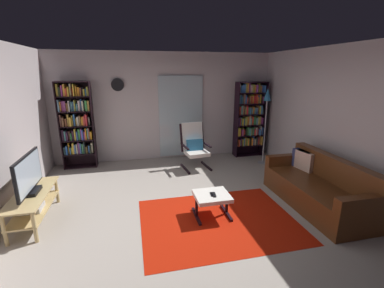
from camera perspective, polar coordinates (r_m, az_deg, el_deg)
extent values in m
plane|color=#AAA096|center=(4.26, -0.05, -14.86)|extent=(7.02, 7.02, 0.00)
cube|color=beige|center=(6.59, -5.78, 8.00)|extent=(5.60, 0.06, 2.60)
cube|color=beige|center=(5.10, 31.07, 3.62)|extent=(0.06, 6.00, 2.60)
cube|color=silver|center=(6.62, -2.38, 5.91)|extent=(1.10, 0.01, 2.00)
cube|color=#BC1B08|center=(4.12, 5.65, -16.08)|extent=(2.27, 1.75, 0.01)
cube|color=tan|center=(4.52, -31.35, -9.16)|extent=(0.45, 1.21, 0.02)
cube|color=tan|center=(4.62, -30.92, -11.87)|extent=(0.41, 1.15, 0.02)
cylinder|color=tan|center=(4.09, -30.90, -15.21)|extent=(0.05, 0.05, 0.43)
cylinder|color=tan|center=(5.05, -27.20, -8.92)|extent=(0.05, 0.05, 0.43)
cylinder|color=tan|center=(4.21, -35.53, -15.05)|extent=(0.05, 0.05, 0.43)
cylinder|color=tan|center=(5.15, -30.98, -8.98)|extent=(0.05, 0.05, 0.43)
cube|color=silver|center=(4.54, -31.26, -11.73)|extent=(0.27, 0.28, 0.07)
cube|color=black|center=(4.51, -31.41, -8.74)|extent=(0.20, 0.32, 0.05)
cube|color=black|center=(4.41, -31.93, -5.33)|extent=(0.04, 0.93, 0.52)
cube|color=silver|center=(4.40, -31.67, -5.32)|extent=(0.01, 0.87, 0.47)
cube|color=black|center=(6.51, -26.61, 3.41)|extent=(0.02, 0.30, 1.95)
cube|color=black|center=(6.38, -20.54, 3.86)|extent=(0.02, 0.30, 1.95)
cube|color=black|center=(6.57, -23.40, 3.89)|extent=(0.71, 0.02, 1.95)
cube|color=black|center=(6.68, -22.72, -4.42)|extent=(0.68, 0.28, 0.02)
cube|color=black|center=(6.58, -23.00, -1.89)|extent=(0.68, 0.28, 0.02)
cube|color=black|center=(6.50, -23.30, 0.84)|extent=(0.68, 0.28, 0.02)
cube|color=black|center=(6.43, -23.61, 3.64)|extent=(0.68, 0.28, 0.02)
cube|color=black|center=(6.38, -23.92, 6.48)|extent=(0.68, 0.28, 0.02)
cube|color=black|center=(6.35, -24.25, 9.37)|extent=(0.68, 0.28, 0.02)
cube|color=black|center=(6.33, -24.56, 12.14)|extent=(0.68, 0.28, 0.02)
cube|color=#1D3030|center=(6.63, -25.65, -1.19)|extent=(0.04, 0.24, 0.18)
cube|color=#2955A9|center=(6.61, -25.33, -1.09)|extent=(0.03, 0.23, 0.21)
cube|color=orange|center=(6.60, -25.04, -0.81)|extent=(0.02, 0.11, 0.27)
cube|color=#3266A0|center=(6.59, -24.74, -1.26)|extent=(0.03, 0.13, 0.16)
cube|color=gold|center=(6.58, -24.47, -1.28)|extent=(0.02, 0.10, 0.16)
cube|color=gold|center=(6.56, -24.25, -0.86)|extent=(0.04, 0.12, 0.25)
cube|color=#3B65AB|center=(6.56, -23.91, -1.03)|extent=(0.03, 0.11, 0.21)
cube|color=beige|center=(6.54, -23.56, -0.94)|extent=(0.03, 0.14, 0.23)
cube|color=#8A438C|center=(6.57, -23.19, -0.66)|extent=(0.03, 0.17, 0.27)
cube|color=#3B6BA6|center=(6.54, -22.87, -0.78)|extent=(0.03, 0.17, 0.25)
cube|color=#3C8752|center=(6.54, -22.49, -0.84)|extent=(0.03, 0.15, 0.22)
cube|color=#202E30|center=(6.51, -22.18, -0.67)|extent=(0.02, 0.18, 0.27)
cube|color=brown|center=(6.52, -21.78, -1.11)|extent=(0.04, 0.13, 0.16)
cube|color=#2C5BAF|center=(6.52, -21.36, -1.01)|extent=(0.03, 0.11, 0.17)
cube|color=black|center=(6.51, -21.05, -0.90)|extent=(0.02, 0.24, 0.20)
cube|color=beige|center=(6.52, -20.73, -0.66)|extent=(0.04, 0.18, 0.24)
cube|color=#2D172A|center=(6.55, -25.99, 1.81)|extent=(0.04, 0.22, 0.24)
cube|color=teal|center=(6.53, -25.63, 1.69)|extent=(0.03, 0.22, 0.22)
cube|color=#2D1730|center=(6.51, -25.31, 1.62)|extent=(0.04, 0.19, 0.20)
cube|color=brown|center=(6.53, -24.89, 1.69)|extent=(0.03, 0.15, 0.20)
cube|color=#2B803A|center=(6.49, -24.61, 1.48)|extent=(0.03, 0.13, 0.16)
cube|color=#2A172C|center=(6.50, -24.23, 1.80)|extent=(0.04, 0.18, 0.22)
cube|color=gold|center=(6.46, -23.89, 1.96)|extent=(0.03, 0.17, 0.26)
cube|color=#3A5EAB|center=(6.47, -23.49, 1.75)|extent=(0.02, 0.22, 0.20)
cube|color=#35813B|center=(6.45, -23.16, 1.97)|extent=(0.04, 0.14, 0.25)
cube|color=#883C8E|center=(6.45, -22.78, 2.03)|extent=(0.02, 0.15, 0.25)
cube|color=#3856BA|center=(6.45, -22.49, 1.96)|extent=(0.03, 0.22, 0.23)
cube|color=#983D86|center=(6.46, -22.11, 1.81)|extent=(0.03, 0.22, 0.19)
cube|color=orange|center=(6.42, -21.92, 2.08)|extent=(0.03, 0.17, 0.26)
cube|color=teal|center=(6.45, -21.56, 2.13)|extent=(0.02, 0.18, 0.25)
cube|color=brown|center=(6.42, -21.34, 2.17)|extent=(0.02, 0.16, 0.26)
cube|color=orange|center=(6.43, -20.95, 1.84)|extent=(0.04, 0.17, 0.18)
cube|color=brown|center=(6.48, -26.42, 4.61)|extent=(0.03, 0.20, 0.26)
cube|color=brown|center=(6.45, -26.03, 4.39)|extent=(0.04, 0.20, 0.20)
cube|color=brown|center=(6.46, -25.50, 4.31)|extent=(0.04, 0.18, 0.17)
cube|color=#AA8837|center=(6.45, -25.11, 4.75)|extent=(0.04, 0.18, 0.26)
cube|color=gold|center=(6.42, -24.69, 4.47)|extent=(0.04, 0.22, 0.20)
cube|color=#A48C2E|center=(6.42, -24.39, 4.69)|extent=(0.02, 0.17, 0.24)
cube|color=#2F62A8|center=(6.41, -24.06, 4.78)|extent=(0.03, 0.13, 0.26)
cube|color=olive|center=(6.42, -23.66, 4.41)|extent=(0.03, 0.12, 0.16)
cube|color=beige|center=(6.42, -23.36, 4.64)|extent=(0.04, 0.20, 0.20)
cube|color=brown|center=(6.39, -23.04, 4.70)|extent=(0.03, 0.14, 0.22)
cube|color=orange|center=(6.41, -22.57, 4.67)|extent=(0.04, 0.18, 0.19)
cube|color=#C23D36|center=(6.39, -22.20, 4.75)|extent=(0.03, 0.22, 0.21)
cube|color=red|center=(6.38, -21.82, 4.98)|extent=(0.04, 0.23, 0.26)
cube|color=beige|center=(6.38, -21.34, 4.69)|extent=(0.03, 0.12, 0.18)
cube|color=#5D89A3|center=(6.42, -26.78, 7.44)|extent=(0.03, 0.22, 0.26)
cube|color=orange|center=(6.44, -26.43, 7.29)|extent=(0.02, 0.21, 0.21)
cube|color=#953F8D|center=(6.43, -26.14, 7.36)|extent=(0.04, 0.15, 0.22)
cube|color=#924582|center=(6.39, -25.80, 7.35)|extent=(0.04, 0.11, 0.22)
cube|color=brown|center=(6.41, -25.29, 7.26)|extent=(0.04, 0.17, 0.18)
cube|color=beige|center=(6.37, -24.94, 7.50)|extent=(0.02, 0.23, 0.23)
cube|color=teal|center=(6.39, -24.52, 7.45)|extent=(0.04, 0.19, 0.21)
cube|color=#3E6AB8|center=(6.38, -24.19, 7.47)|extent=(0.03, 0.15, 0.21)
cube|color=#979F39|center=(6.37, -23.95, 7.63)|extent=(0.03, 0.19, 0.24)
cube|color=teal|center=(6.36, -23.58, 7.29)|extent=(0.04, 0.14, 0.16)
cube|color=beige|center=(6.35, -23.17, 7.64)|extent=(0.04, 0.15, 0.23)
cube|color=#3B6BB3|center=(6.36, -22.81, 7.80)|extent=(0.03, 0.12, 0.25)
cube|color=beige|center=(6.32, -22.51, 7.66)|extent=(0.03, 0.16, 0.22)
cube|color=#1E222B|center=(6.35, -22.14, 7.82)|extent=(0.02, 0.13, 0.24)
cube|color=#368D40|center=(6.32, -21.84, 7.75)|extent=(0.04, 0.23, 0.23)
cube|color=#A9893A|center=(6.30, -21.42, 7.77)|extent=(0.04, 0.20, 0.23)
cube|color=gold|center=(6.38, -27.11, 10.33)|extent=(0.04, 0.12, 0.26)
cube|color=#25301F|center=(6.40, -26.60, 10.10)|extent=(0.04, 0.22, 0.20)
cube|color=#9C3893|center=(6.37, -26.27, 10.28)|extent=(0.03, 0.18, 0.23)
cube|color=orange|center=(6.38, -25.83, 10.46)|extent=(0.04, 0.20, 0.26)
cube|color=red|center=(6.36, -25.48, 10.10)|extent=(0.03, 0.17, 0.17)
cube|color=gold|center=(6.34, -25.12, 10.26)|extent=(0.03, 0.22, 0.20)
cube|color=beige|center=(6.36, -24.72, 10.61)|extent=(0.03, 0.20, 0.27)
cube|color=red|center=(6.35, -24.34, 10.27)|extent=(0.02, 0.12, 0.18)
cube|color=gold|center=(6.32, -24.14, 10.61)|extent=(0.02, 0.23, 0.26)
cube|color=orange|center=(6.33, -23.74, 10.50)|extent=(0.03, 0.17, 0.22)
cube|color=orange|center=(6.33, -23.27, 10.39)|extent=(0.04, 0.19, 0.19)
cube|color=brown|center=(6.33, -22.87, 10.38)|extent=(0.03, 0.21, 0.18)
cube|color=#261C29|center=(6.29, -22.58, 10.41)|extent=(0.02, 0.10, 0.18)
cube|color=#A0982B|center=(6.29, -22.24, 10.31)|extent=(0.03, 0.22, 0.15)
cube|color=#2B69A7|center=(6.31, -21.90, 10.36)|extent=(0.02, 0.23, 0.15)
cube|color=#9C983A|center=(6.29, -21.61, 10.57)|extent=(0.04, 0.18, 0.20)
cube|color=black|center=(6.80, 9.51, 5.10)|extent=(0.02, 0.30, 1.90)
cube|color=black|center=(7.12, 15.19, 5.24)|extent=(0.02, 0.30, 1.90)
cube|color=black|center=(7.07, 11.93, 5.39)|extent=(0.78, 0.02, 1.90)
cube|color=black|center=(7.17, 11.98, -2.17)|extent=(0.74, 0.28, 0.02)
cube|color=black|center=(7.10, 12.10, -0.21)|extent=(0.74, 0.28, 0.02)
cube|color=black|center=(7.03, 12.22, 1.92)|extent=(0.74, 0.28, 0.02)
cube|color=black|center=(6.97, 12.35, 4.08)|extent=(0.74, 0.28, 0.02)
cube|color=black|center=(6.93, 12.48, 6.28)|extent=(0.74, 0.28, 0.02)
cube|color=black|center=(6.89, 12.61, 8.51)|extent=(0.74, 0.28, 0.02)
cube|color=black|center=(6.86, 12.75, 10.75)|extent=(0.74, 0.28, 0.02)
cube|color=black|center=(6.85, 12.88, 12.88)|extent=(0.74, 0.28, 0.02)
cube|color=gold|center=(6.93, 9.58, 0.33)|extent=(0.02, 0.16, 0.17)
cube|color=red|center=(6.93, 9.83, 0.36)|extent=(0.03, 0.24, 0.18)
cube|color=#579AA0|center=(6.98, 10.12, 0.36)|extent=(0.04, 0.15, 0.16)
cube|color=purple|center=(6.99, 10.46, 0.49)|extent=(0.02, 0.11, 0.18)
cube|color=olive|center=(7.00, 10.66, 0.46)|extent=(0.03, 0.23, 0.18)
cube|color=#5E919C|center=(7.02, 10.95, 0.61)|extent=(0.04, 0.20, 0.21)
cube|color=orange|center=(7.04, 11.28, 0.76)|extent=(0.02, 0.15, 0.24)
cube|color=#93A038|center=(7.03, 11.59, 0.60)|extent=(0.03, 0.18, 0.20)
cube|color=orange|center=(7.04, 11.92, 0.53)|extent=(0.03, 0.16, 0.19)
cube|color=#317A42|center=(7.08, 12.07, 0.55)|extent=(0.04, 0.13, 0.17)
cube|color=black|center=(7.07, 12.45, 0.62)|extent=(0.02, 0.11, 0.20)
cube|color=orange|center=(7.10, 12.62, 0.67)|extent=(0.03, 0.22, 0.20)
cube|color=blue|center=(7.12, 12.90, 0.83)|extent=(0.03, 0.17, 0.23)
cube|color=beige|center=(7.15, 13.17, 0.60)|extent=(0.02, 0.22, 0.17)
cube|color=#A0972C|center=(7.16, 13.36, 0.58)|extent=(0.03, 0.15, 0.16)
cube|color=#2E2B32|center=(7.18, 13.63, 0.78)|extent=(0.04, 0.18, 0.21)
cube|color=red|center=(7.19, 13.90, 0.85)|extent=(0.03, 0.22, 0.22)
cube|color=#3957AA|center=(7.21, 14.16, 0.83)|extent=(0.02, 0.11, 0.21)
cube|color=gold|center=(7.20, 14.50, 0.85)|extent=(0.03, 0.22, 0.22)
cube|color=gold|center=(6.86, 9.73, 2.72)|extent=(0.03, 0.23, 0.22)
cube|color=gold|center=(6.88, 10.06, 2.65)|extent=(0.03, 0.21, 0.20)
cube|color=beige|center=(6.91, 10.26, 2.70)|extent=(0.03, 0.11, 0.20)
cube|color=#993A88|center=(6.91, 10.62, 2.55)|extent=(0.03, 0.21, 0.17)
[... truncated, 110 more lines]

